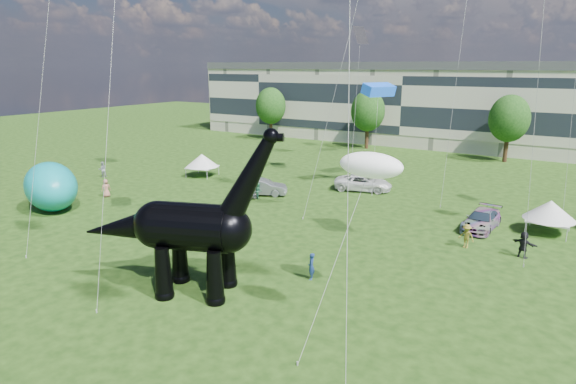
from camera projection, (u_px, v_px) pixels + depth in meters
The scene contains 14 objects.
ground at pixel (176, 310), 25.50m from camera, with size 220.00×220.00×0.00m, color #16330C.
terrace_row at pixel (412, 107), 78.76m from camera, with size 78.00×11.00×12.00m, color beige.
tree_far_left at pixel (271, 103), 82.70m from camera, with size 5.20×5.20×9.44m.
tree_mid_left at pixel (368, 108), 73.40m from camera, with size 5.20×5.20×9.44m.
tree_mid_right at pixel (510, 115), 63.07m from camera, with size 5.20×5.20×9.44m.
dinosaur_sculpture at pixel (185, 229), 26.83m from camera, with size 11.87×5.93×9.88m.
car_silver at pixel (254, 187), 48.12m from camera, with size 1.92×4.78×1.63m, color silver.
car_grey at pixel (262, 187), 47.96m from camera, with size 1.74×4.99×1.64m, color slate.
car_white at pixel (363, 183), 49.68m from camera, with size 2.70×5.85×1.63m, color white.
car_dark at pixel (482, 220), 38.00m from camera, with size 2.13×5.23×1.52m, color #595960.
gazebo_near at pixel (550, 210), 36.76m from camera, with size 3.86×3.86×2.63m.
gazebo_left at pixel (202, 161), 55.88m from camera, with size 4.47×4.47×2.63m.
inflatable_teal at pixel (51, 186), 42.77m from camera, with size 6.89×4.31×4.31m, color #0D939C.
visitors at pixel (310, 210), 40.24m from camera, with size 54.74×27.36×1.84m.
Camera 1 is at (17.33, -16.30, 12.60)m, focal length 30.00 mm.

